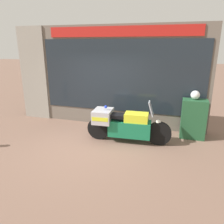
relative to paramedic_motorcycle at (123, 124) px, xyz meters
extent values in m
plane|color=#7A5B4C|center=(-0.91, -0.58, -0.54)|extent=(60.00, 60.00, 0.00)
cube|color=#6B6056|center=(-0.91, 1.42, 1.14)|extent=(6.72, 0.40, 3.37)
cube|color=gray|center=(-3.74, 1.44, 1.14)|extent=(1.05, 0.55, 3.37)
cube|color=#1E262D|center=(-0.42, 1.20, 1.19)|extent=(5.44, 0.02, 2.37)
cube|color=red|center=(-0.42, 1.20, 2.59)|extent=(4.89, 0.03, 0.32)
cube|color=slate|center=(-0.46, 1.43, -0.27)|extent=(5.22, 0.30, 0.55)
cube|color=silver|center=(-0.46, 1.57, 0.59)|extent=(5.22, 0.02, 1.21)
cube|color=beige|center=(-0.46, 1.43, 1.19)|extent=(5.22, 0.30, 0.02)
cube|color=#B7B2A8|center=(-2.31, 1.43, 1.23)|extent=(0.18, 0.04, 0.06)
cube|color=black|center=(-1.08, 1.43, 1.23)|extent=(0.18, 0.04, 0.06)
cube|color=navy|center=(0.16, 1.43, 1.23)|extent=(0.18, 0.04, 0.06)
cube|color=#C68E19|center=(1.39, 1.43, 1.23)|extent=(0.18, 0.04, 0.06)
cube|color=orange|center=(-1.69, 1.36, 0.14)|extent=(0.19, 0.03, 0.27)
cube|color=white|center=(0.77, 1.36, 0.14)|extent=(0.19, 0.02, 0.27)
cylinder|color=black|center=(1.04, 0.06, -0.20)|extent=(0.69, 0.18, 0.68)
cylinder|color=black|center=(-0.74, -0.04, -0.20)|extent=(0.69, 0.18, 0.68)
cube|color=#19754C|center=(0.19, 0.01, -0.12)|extent=(1.23, 0.54, 0.46)
cube|color=yellow|center=(0.38, 0.02, 0.21)|extent=(0.68, 0.46, 0.27)
cube|color=black|center=(-0.08, 0.00, 0.24)|extent=(0.72, 0.39, 0.10)
cube|color=#B7B7BC|center=(-0.61, -0.04, 0.20)|extent=(0.56, 0.69, 0.38)
cube|color=yellow|center=(-0.61, -0.04, 0.20)|extent=(0.51, 0.69, 0.11)
cube|color=#B2BCC6|center=(0.77, 0.05, 0.51)|extent=(0.17, 0.34, 0.40)
sphere|color=white|center=(0.99, 0.06, 0.14)|extent=(0.14, 0.14, 0.14)
sphere|color=blue|center=(-0.52, -0.03, 0.48)|extent=(0.09, 0.09, 0.09)
cube|color=#235633|center=(1.96, 0.87, 0.06)|extent=(0.72, 0.45, 1.19)
sphere|color=white|center=(1.94, 0.92, 0.78)|extent=(0.26, 0.26, 0.26)
camera|label=1|loc=(1.39, -5.79, 2.22)|focal=35.00mm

